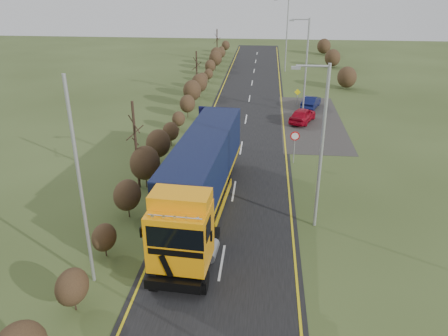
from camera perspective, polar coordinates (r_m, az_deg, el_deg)
ground at (r=25.92m, az=0.62°, el=-7.05°), size 160.00×160.00×0.00m
road at (r=34.85m, az=2.05°, el=1.44°), size 8.00×120.00×0.02m
layby at (r=44.44m, az=11.33°, el=6.03°), size 6.00×18.00×0.02m
lane_markings at (r=34.56m, az=2.02°, el=1.28°), size 7.52×116.00×0.01m
hedgerow at (r=33.19m, az=-8.55°, el=2.99°), size 2.24×102.04×6.05m
lorry at (r=25.81m, az=-2.98°, el=-0.79°), size 3.65×16.34×4.51m
car_red_hatchback at (r=43.73m, az=10.22°, el=6.80°), size 3.17×4.57×1.44m
car_blue_sedan at (r=48.82m, az=11.30°, el=8.44°), size 2.54×4.24×1.32m
streetlight_near at (r=23.91m, az=12.42°, el=3.32°), size 1.98×0.19×9.33m
streetlight_mid at (r=45.52m, az=10.54°, el=13.37°), size 2.03×0.19×9.55m
streetlight_far at (r=66.88m, az=8.10°, el=17.21°), size 2.18×0.21×10.33m
left_pole at (r=19.84m, az=-18.23°, el=-2.48°), size 0.16×0.16×9.85m
speed_sign at (r=33.49m, az=9.21°, el=3.52°), size 0.71×0.10×2.57m
warning_board at (r=49.56m, az=9.56°, el=9.34°), size 0.70×0.11×1.83m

